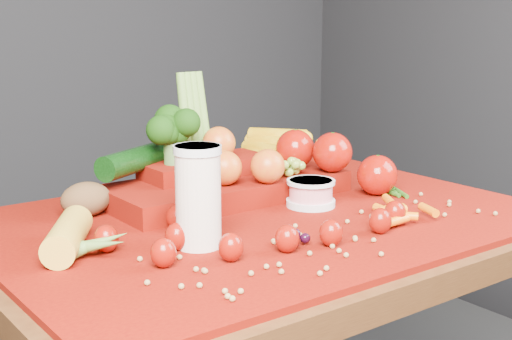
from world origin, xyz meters
TOP-DOWN VIEW (x-y plane):
  - table at (0.00, 0.00)m, footprint 1.10×0.80m
  - red_cloth at (0.00, 0.00)m, footprint 1.05×0.75m
  - milk_glass at (-0.20, -0.09)m, footprint 0.08×0.08m
  - yogurt_bowl at (0.12, -0.00)m, footprint 0.10×0.10m
  - strawberry_scatter at (-0.12, -0.14)m, footprint 0.54×0.28m
  - dark_grape_cluster at (-0.06, -0.18)m, footprint 0.06×0.05m
  - soybean_scatter at (0.00, -0.20)m, footprint 0.84×0.24m
  - corn_ear at (-0.38, -0.01)m, footprint 0.25×0.27m
  - potato at (-0.28, 0.20)m, footprint 0.10×0.07m
  - baby_carrot_pile at (0.20, -0.17)m, footprint 0.17×0.17m
  - green_bean_pile at (0.33, -0.01)m, footprint 0.14×0.12m
  - produce_mound at (0.05, 0.15)m, footprint 0.60×0.38m

SIDE VIEW (x-z plane):
  - table at x=0.00m, z-range 0.28..1.03m
  - red_cloth at x=0.00m, z-range 0.75..0.76m
  - soybean_scatter at x=0.00m, z-range 0.76..0.77m
  - green_bean_pile at x=0.33m, z-range 0.76..0.77m
  - dark_grape_cluster at x=-0.06m, z-range 0.76..0.79m
  - baby_carrot_pile at x=0.20m, z-range 0.76..0.79m
  - corn_ear at x=-0.38m, z-range 0.76..0.81m
  - strawberry_scatter at x=-0.12m, z-range 0.76..0.81m
  - yogurt_bowl at x=0.12m, z-range 0.76..0.82m
  - potato at x=-0.28m, z-range 0.76..0.83m
  - produce_mound at x=0.05m, z-range 0.69..0.95m
  - milk_glass at x=-0.20m, z-range 0.77..0.94m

